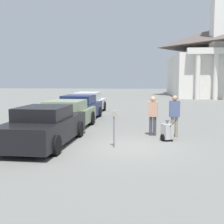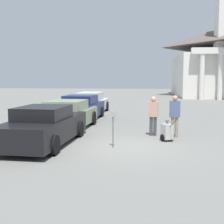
{
  "view_description": "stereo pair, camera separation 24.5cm",
  "coord_description": "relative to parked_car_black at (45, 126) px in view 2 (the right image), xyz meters",
  "views": [
    {
      "loc": [
        0.47,
        -11.35,
        2.55
      ],
      "look_at": [
        -0.59,
        1.64,
        1.1
      ],
      "focal_mm": 50.0,
      "sensor_mm": 36.0,
      "label": 1
    },
    {
      "loc": [
        0.72,
        -11.33,
        2.55
      ],
      "look_at": [
        -0.59,
        1.64,
        1.1
      ],
      "focal_mm": 50.0,
      "sensor_mm": 36.0,
      "label": 2
    }
  ],
  "objects": [
    {
      "name": "parked_car_white",
      "position": [
        -0.0,
        10.48,
        0.01
      ],
      "size": [
        2.13,
        5.32,
        1.51
      ],
      "rotation": [
        0.0,
        0.0,
        -0.06
      ],
      "color": "silver",
      "rests_on": "ground_plane"
    },
    {
      "name": "parking_meter",
      "position": [
        2.64,
        -0.28,
        0.24
      ],
      "size": [
        0.18,
        0.09,
        1.34
      ],
      "color": "slate",
      "rests_on": "ground_plane"
    },
    {
      "name": "parked_car_black",
      "position": [
        0.0,
        0.0,
        0.0
      ],
      "size": [
        2.27,
        5.3,
        1.47
      ],
      "rotation": [
        0.0,
        0.0,
        -0.06
      ],
      "color": "black",
      "rests_on": "ground_plane"
    },
    {
      "name": "church",
      "position": [
        13.44,
        33.2,
        4.6
      ],
      "size": [
        10.39,
        16.9,
        24.81
      ],
      "color": "silver",
      "rests_on": "ground_plane"
    },
    {
      "name": "equipment_cart",
      "position": [
        4.69,
        1.07,
        -0.31
      ],
      "size": [
        0.61,
        0.98,
        1.0
      ],
      "rotation": [
        0.0,
        0.0,
        0.43
      ],
      "color": "#B2B2AD",
      "rests_on": "ground_plane"
    },
    {
      "name": "ground_plane",
      "position": [
        3.0,
        -0.11,
        -0.69
      ],
      "size": [
        120.0,
        120.0,
        0.0
      ],
      "primitive_type": "plane",
      "color": "slate"
    },
    {
      "name": "parked_car_sage",
      "position": [
        -0.0,
        3.54,
        -0.02
      ],
      "size": [
        2.31,
        5.14,
        1.43
      ],
      "rotation": [
        0.0,
        0.0,
        -0.06
      ],
      "color": "gray",
      "rests_on": "ground_plane"
    },
    {
      "name": "person_worker",
      "position": [
        4.16,
        2.18,
        0.29
      ],
      "size": [
        0.44,
        0.27,
        1.73
      ],
      "rotation": [
        0.0,
        0.0,
        3.02
      ],
      "color": "#3F3F47",
      "rests_on": "ground_plane"
    },
    {
      "name": "parked_car_navy",
      "position": [
        -0.0,
        6.98,
        0.0
      ],
      "size": [
        2.29,
        5.03,
        1.49
      ],
      "rotation": [
        0.0,
        0.0,
        -0.06
      ],
      "color": "#19234C",
      "rests_on": "ground_plane"
    },
    {
      "name": "person_supervisor",
      "position": [
        5.06,
        1.88,
        0.34
      ],
      "size": [
        0.43,
        0.24,
        1.8
      ],
      "rotation": [
        0.0,
        0.0,
        3.18
      ],
      "color": "gray",
      "rests_on": "ground_plane"
    }
  ]
}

